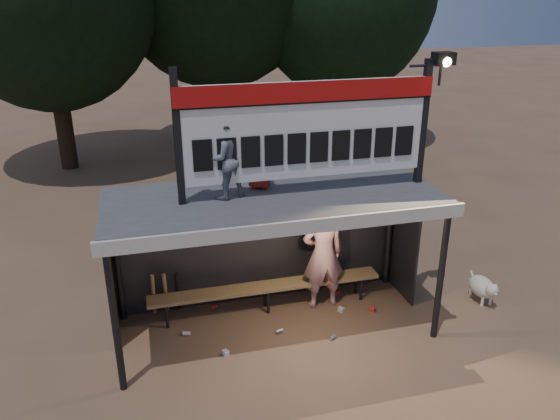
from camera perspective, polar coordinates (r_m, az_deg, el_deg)
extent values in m
plane|color=brown|center=(9.18, -0.58, -12.11)|extent=(80.00, 80.00, 0.00)
imported|color=silver|center=(9.28, 4.52, -4.62)|extent=(0.74, 0.50, 2.00)
imported|color=slate|center=(7.85, -5.87, 5.42)|extent=(0.71, 0.64, 1.20)
imported|color=#A02418|center=(8.26, -2.18, 5.31)|extent=(0.52, 0.44, 0.91)
cube|color=#3F3F41|center=(8.12, -0.64, 1.19)|extent=(5.00, 2.00, 0.12)
cube|color=beige|center=(7.23, 1.36, -1.90)|extent=(5.10, 0.06, 0.20)
cylinder|color=black|center=(7.65, -16.87, -11.06)|extent=(0.10, 0.10, 2.20)
cylinder|color=black|center=(8.74, 16.46, -6.58)|extent=(0.10, 0.10, 2.20)
cylinder|color=black|center=(9.22, -16.72, -5.05)|extent=(0.10, 0.10, 2.20)
cylinder|color=black|center=(10.14, 11.37, -1.95)|extent=(0.10, 0.10, 2.20)
cube|color=black|center=(9.48, -2.11, -3.28)|extent=(5.00, 0.04, 2.20)
cube|color=black|center=(8.87, -17.39, -6.26)|extent=(0.04, 1.00, 2.20)
cube|color=black|center=(9.86, 12.89, -2.80)|extent=(0.04, 1.00, 2.20)
cylinder|color=black|center=(9.08, -2.20, 2.72)|extent=(5.00, 0.06, 0.06)
cube|color=black|center=(7.61, -10.65, 7.35)|extent=(0.10, 0.10, 1.90)
cube|color=black|center=(8.69, 14.72, 8.82)|extent=(0.10, 0.10, 1.90)
cube|color=silver|center=(7.95, 2.86, 8.33)|extent=(3.80, 0.08, 1.40)
cube|color=#AE0E0C|center=(7.79, 3.05, 12.25)|extent=(3.80, 0.04, 0.28)
cube|color=black|center=(7.82, 3.04, 11.16)|extent=(3.80, 0.02, 0.03)
cube|color=black|center=(7.66, -8.09, 5.65)|extent=(0.27, 0.03, 0.45)
cube|color=black|center=(7.70, -5.57, 5.87)|extent=(0.27, 0.03, 0.45)
cube|color=black|center=(7.76, -3.09, 6.07)|extent=(0.27, 0.03, 0.45)
cube|color=black|center=(7.84, -0.64, 6.25)|extent=(0.27, 0.03, 0.45)
cube|color=black|center=(7.92, 1.76, 6.42)|extent=(0.27, 0.03, 0.45)
cube|color=black|center=(8.02, 4.10, 6.58)|extent=(0.27, 0.03, 0.45)
cube|color=black|center=(8.14, 6.38, 6.72)|extent=(0.27, 0.03, 0.45)
cube|color=black|center=(8.26, 8.60, 6.85)|extent=(0.27, 0.03, 0.45)
cube|color=black|center=(8.40, 10.75, 6.96)|extent=(0.27, 0.03, 0.45)
cube|color=black|center=(8.55, 12.83, 7.06)|extent=(0.27, 0.03, 0.45)
cylinder|color=black|center=(8.52, 14.98, 14.38)|extent=(0.50, 0.04, 0.04)
cylinder|color=black|center=(8.66, 16.36, 13.35)|extent=(0.04, 0.04, 0.30)
cube|color=black|center=(8.59, 16.72, 14.93)|extent=(0.30, 0.22, 0.18)
sphere|color=#FFD88C|center=(8.52, 17.00, 14.58)|extent=(0.14, 0.14, 0.14)
cube|color=olive|center=(9.39, -1.43, -8.01)|extent=(4.00, 0.35, 0.06)
cylinder|color=black|center=(9.22, -11.75, -10.78)|extent=(0.05, 0.05, 0.45)
cylinder|color=black|center=(9.42, -11.85, -10.01)|extent=(0.05, 0.05, 0.45)
cylinder|color=black|center=(9.41, -1.24, -9.55)|extent=(0.05, 0.05, 0.45)
cylinder|color=black|center=(9.61, -1.59, -8.82)|extent=(0.05, 0.05, 0.45)
cylinder|color=black|center=(9.88, 8.47, -8.12)|extent=(0.05, 0.05, 0.45)
cylinder|color=black|center=(10.07, 7.94, -7.46)|extent=(0.05, 0.05, 0.45)
cylinder|color=black|center=(17.79, -21.87, 9.90)|extent=(0.50, 0.50, 3.74)
cylinder|color=#302215|center=(19.32, -6.35, 12.84)|extent=(0.50, 0.50, 4.18)
cylinder|color=#312016|center=(19.43, 6.16, 11.92)|extent=(0.50, 0.50, 3.52)
ellipsoid|color=beige|center=(10.38, 20.33, -7.52)|extent=(0.36, 0.58, 0.36)
sphere|color=beige|center=(10.15, 21.28, -7.80)|extent=(0.22, 0.22, 0.22)
cone|color=beige|center=(10.09, 21.59, -8.16)|extent=(0.10, 0.10, 0.10)
cone|color=beige|center=(10.06, 21.19, -7.40)|extent=(0.06, 0.06, 0.07)
cone|color=silver|center=(10.11, 21.66, -7.31)|extent=(0.06, 0.06, 0.07)
cylinder|color=silver|center=(10.30, 20.39, -8.92)|extent=(0.05, 0.05, 0.18)
cylinder|color=silver|center=(10.39, 21.12, -8.76)|extent=(0.05, 0.05, 0.18)
cylinder|color=beige|center=(10.55, 19.30, -7.99)|extent=(0.05, 0.05, 0.18)
cylinder|color=beige|center=(10.64, 20.02, -7.84)|extent=(0.05, 0.05, 0.18)
cylinder|color=beige|center=(10.56, 19.48, -6.44)|extent=(0.04, 0.16, 0.14)
cylinder|color=olive|center=(9.45, -13.08, -8.58)|extent=(0.08, 0.27, 0.84)
cylinder|color=olive|center=(9.45, -11.86, -8.46)|extent=(0.09, 0.30, 0.83)
cylinder|color=black|center=(9.45, -10.64, -8.34)|extent=(0.09, 0.33, 0.83)
cube|color=#A21B1C|center=(10.07, 5.90, -8.58)|extent=(0.11, 0.08, 0.08)
cylinder|color=#A3A3A7|center=(8.92, 5.54, -13.08)|extent=(0.14, 0.12, 0.07)
cube|color=beige|center=(9.59, 6.40, -10.30)|extent=(0.11, 0.12, 0.08)
cylinder|color=red|center=(9.68, -6.91, -10.04)|extent=(0.14, 0.10, 0.07)
cube|color=silver|center=(8.59, -5.68, -14.62)|extent=(0.11, 0.12, 0.08)
cylinder|color=beige|center=(9.09, -9.76, -12.60)|extent=(0.13, 0.09, 0.07)
cube|color=red|center=(9.67, 9.52, -10.19)|extent=(0.12, 0.11, 0.08)
cylinder|color=#ACADB1|center=(9.02, -0.08, -12.53)|extent=(0.13, 0.10, 0.07)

